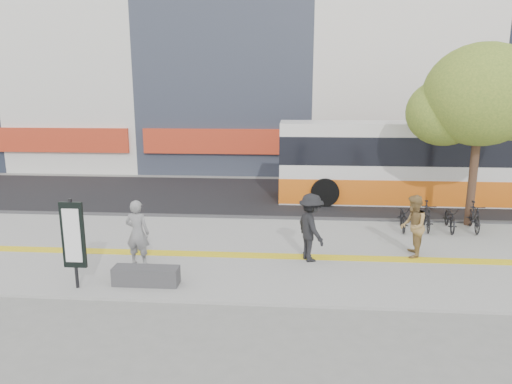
# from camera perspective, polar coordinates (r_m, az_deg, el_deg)

# --- Properties ---
(ground) EXTENTS (120.00, 120.00, 0.00)m
(ground) POSITION_cam_1_polar(r_m,az_deg,el_deg) (12.22, 0.02, -10.03)
(ground) COLOR slate
(ground) RESTS_ON ground
(sidewalk) EXTENTS (40.00, 7.00, 0.08)m
(sidewalk) POSITION_cam_1_polar(r_m,az_deg,el_deg) (13.60, 0.51, -7.47)
(sidewalk) COLOR gray
(sidewalk) RESTS_ON ground
(tactile_strip) EXTENTS (40.00, 0.45, 0.01)m
(tactile_strip) POSITION_cam_1_polar(r_m,az_deg,el_deg) (13.12, 0.36, -8.02)
(tactile_strip) COLOR yellow
(tactile_strip) RESTS_ON sidewalk
(street) EXTENTS (40.00, 8.00, 0.06)m
(street) POSITION_cam_1_polar(r_m,az_deg,el_deg) (20.80, 1.92, -0.48)
(street) COLOR black
(street) RESTS_ON ground
(curb) EXTENTS (40.00, 0.25, 0.14)m
(curb) POSITION_cam_1_polar(r_m,az_deg,el_deg) (16.92, 1.32, -3.35)
(curb) COLOR #3A3A3D
(curb) RESTS_ON ground
(bench) EXTENTS (1.60, 0.45, 0.45)m
(bench) POSITION_cam_1_polar(r_m,az_deg,el_deg) (11.50, -13.70, -10.24)
(bench) COLOR #3A3A3D
(bench) RESTS_ON sidewalk
(signboard) EXTENTS (0.55, 0.10, 2.20)m
(signboard) POSITION_cam_1_polar(r_m,az_deg,el_deg) (11.47, -22.10, -5.23)
(signboard) COLOR black
(signboard) RESTS_ON sidewalk
(street_tree) EXTENTS (4.40, 3.80, 6.31)m
(street_tree) POSITION_cam_1_polar(r_m,az_deg,el_deg) (17.28, 26.34, 10.65)
(street_tree) COLOR #3E261C
(street_tree) RESTS_ON sidewalk
(bus) EXTENTS (12.73, 3.02, 3.39)m
(bus) POSITION_cam_1_polar(r_m,az_deg,el_deg) (20.84, 20.82, 3.29)
(bus) COLOR silver
(bus) RESTS_ON street
(bicycle_row) EXTENTS (3.10, 1.73, 0.97)m
(bicycle_row) POSITION_cam_1_polar(r_m,az_deg,el_deg) (16.59, 21.95, -2.92)
(bicycle_row) COLOR black
(bicycle_row) RESTS_ON sidewalk
(seated_woman) EXTENTS (0.71, 0.51, 1.81)m
(seated_woman) POSITION_cam_1_polar(r_m,az_deg,el_deg) (12.57, -14.74, -5.02)
(seated_woman) COLOR black
(seated_woman) RESTS_ON sidewalk
(pedestrian_tan) EXTENTS (0.85, 1.00, 1.79)m
(pedestrian_tan) POSITION_cam_1_polar(r_m,az_deg,el_deg) (13.55, 19.21, -4.10)
(pedestrian_tan) COLOR olive
(pedestrian_tan) RESTS_ON sidewalk
(pedestrian_dark) EXTENTS (1.14, 1.41, 1.90)m
(pedestrian_dark) POSITION_cam_1_polar(r_m,az_deg,el_deg) (12.58, 6.94, -4.47)
(pedestrian_dark) COLOR black
(pedestrian_dark) RESTS_ON sidewalk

